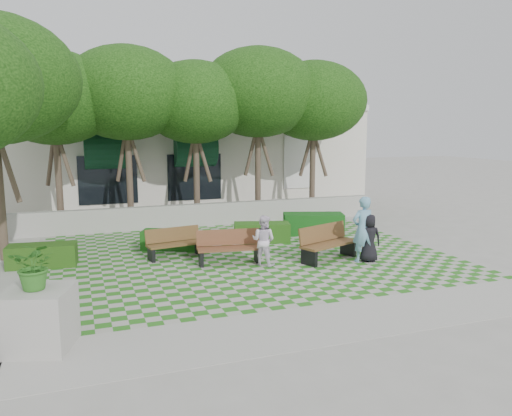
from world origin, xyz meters
name	(u,v)px	position (x,y,z in m)	size (l,w,h in m)	color
ground	(257,264)	(0.00, 0.00, 0.00)	(90.00, 90.00, 0.00)	gray
lawn	(246,255)	(0.00, 1.00, 0.01)	(12.00, 12.00, 0.00)	#2B721E
sidewalk_south	(336,321)	(0.00, -4.70, 0.01)	(16.00, 2.00, 0.01)	#9E9B93
retaining_wall	(205,215)	(0.00, 6.20, 0.45)	(15.00, 0.36, 0.90)	#9E9B93
bench_east	(328,243)	(2.14, -0.29, 0.51)	(2.10, 1.35, 1.05)	brown
bench_mid	(229,248)	(-0.76, 0.33, 0.47)	(1.93, 0.87, 0.98)	brown
bench_west	(175,243)	(-2.13, 1.54, 0.44)	(1.80, 0.87, 0.91)	brown
hedge_east	(313,224)	(3.41, 3.23, 0.39)	(2.21, 0.88, 0.77)	#124615
hedge_midright	(262,232)	(1.13, 2.63, 0.33)	(1.91, 0.76, 0.67)	#1F4B14
hedge_midleft	(170,240)	(-2.08, 2.67, 0.31)	(1.78, 0.71, 0.62)	#144713
hedge_west	(42,256)	(-5.88, 1.81, 0.33)	(1.86, 0.74, 0.65)	#1F4512
planter_front	(38,306)	(-5.61, -3.99, 0.80)	(1.38, 1.38, 1.97)	#9E9B93
person_blue	(363,229)	(3.00, -0.83, 0.98)	(0.71, 0.47, 1.96)	#69A1BF
person_dark	(369,238)	(3.18, -0.89, 0.72)	(0.70, 0.46, 1.43)	black
person_white	(263,240)	(0.11, -0.19, 0.73)	(0.71, 0.55, 1.46)	white
tree_row	(156,94)	(-1.86, 5.95, 5.18)	(17.70, 13.40, 7.41)	#47382B
building	(186,154)	(0.93, 14.08, 2.52)	(18.00, 8.92, 5.15)	beige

